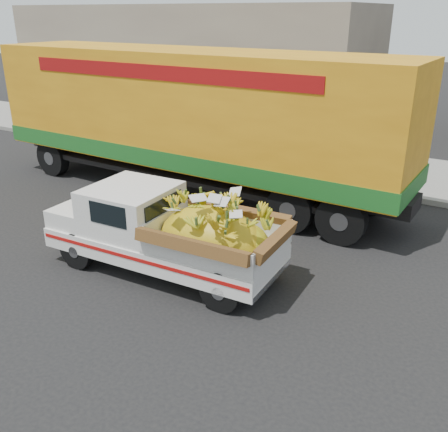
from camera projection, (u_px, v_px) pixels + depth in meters
The scene contains 6 objects.
ground at pixel (93, 261), 10.09m from camera, with size 100.00×100.00×0.00m, color black.
curb at pixel (255, 171), 15.58m from camera, with size 60.00×0.25×0.15m, color gray.
sidewalk at pixel (283, 156), 17.25m from camera, with size 60.00×4.00×0.14m, color gray.
building_left at pixel (189, 59), 24.83m from camera, with size 18.00×6.00×5.00m, color gray.
pickup_truck at pixel (179, 233), 9.26m from camera, with size 4.64×1.88×1.60m.
semi_trailer at pixel (191, 116), 13.19m from camera, with size 12.02×2.79×3.80m.
Camera 1 is at (6.92, -6.32, 4.68)m, focal length 40.00 mm.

